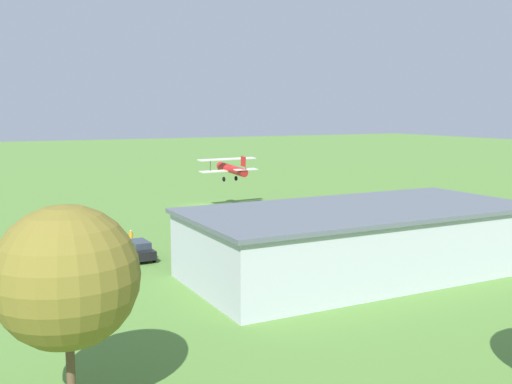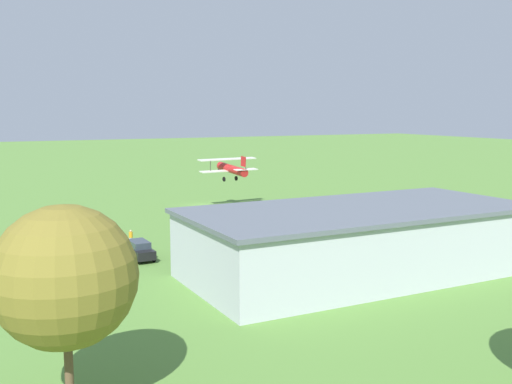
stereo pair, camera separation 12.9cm
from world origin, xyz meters
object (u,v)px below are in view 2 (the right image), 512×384
car_silver (374,222)px  car_white (70,253)px  hangar (359,240)px  tree_by_windsock (65,277)px  biplane (231,168)px  person_crossing_taxiway (209,231)px  car_black (139,250)px  person_walking_on_apron (131,238)px

car_silver → car_white: size_ratio=1.00×
hangar → tree_by_windsock: (25.14, 13.44, 3.50)m
tree_by_windsock → car_white: bearing=-99.0°
hangar → biplane: biplane is taller
car_silver → biplane: bearing=-65.5°
hangar → car_silver: bearing=-131.0°
car_white → person_crossing_taxiway: 15.15m
hangar → car_white: (20.77, -14.08, -1.89)m
hangar → car_black: bearing=-40.4°
biplane → person_crossing_taxiway: 19.64m
biplane → car_black: size_ratio=1.86×
car_white → person_walking_on_apron: 7.96m
car_silver → car_black: (27.61, 1.92, 0.05)m
hangar → car_black: size_ratio=6.15×
car_white → person_crossing_taxiway: (-14.66, -3.82, -0.04)m
biplane → person_walking_on_apron: size_ratio=5.56×
hangar → tree_by_windsock: tree_by_windsock is taller
hangar → car_silver: hangar is taller
car_black → person_crossing_taxiway: bearing=-149.3°
hangar → car_white: hangar is taller
car_black → car_white: size_ratio=1.02×
car_black → car_white: bearing=-13.5°
car_black → person_walking_on_apron: car_black is taller
person_crossing_taxiway → biplane: bearing=-121.1°
hangar → car_black: 19.67m
car_silver → person_walking_on_apron: (26.86, -3.93, -0.05)m
hangar → person_walking_on_apron: size_ratio=18.44×
car_white → biplane: bearing=-140.6°
hangar → person_walking_on_apron: bearing=-52.6°
car_white → tree_by_windsock: 28.39m
hangar → car_silver: (-12.69, -14.60, -1.96)m
car_black → tree_by_windsock: size_ratio=0.50×
car_silver → car_white: (33.46, 0.52, 0.07)m
biplane → car_white: 32.06m
car_silver → tree_by_windsock: tree_by_windsock is taller
tree_by_windsock → person_walking_on_apron: bearing=-108.9°
car_silver → car_white: car_white is taller
car_silver → car_black: car_black is taller
car_black → person_crossing_taxiway: 10.24m
car_silver → person_crossing_taxiway: size_ratio=2.69×
person_crossing_taxiway → tree_by_windsock: 37.07m
tree_by_windsock → hangar: bearing=-151.9°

